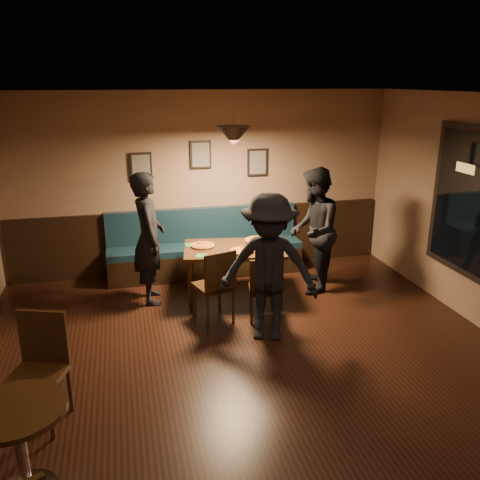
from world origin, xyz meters
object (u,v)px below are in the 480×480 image
Objects in this scene: booth_bench at (205,244)px; diner_right at (313,231)px; soda_glass at (281,245)px; dining_table at (234,272)px; cafe_table at (22,452)px; diner_front at (269,268)px; cafe_chair_far at (36,374)px; chair_near_left at (213,284)px; diner_left at (149,238)px; tabasco_bottle at (274,241)px; chair_near_right at (264,287)px.

diner_right reaches higher than booth_bench.
soda_glass is at bearing -54.83° from booth_bench.
diner_right reaches higher than dining_table.
diner_right is at bearing -34.14° from booth_bench.
cafe_table is (-2.29, -3.13, 0.01)m from dining_table.
diner_front is 1.74× the size of cafe_chair_far.
chair_near_left is (-0.41, -0.63, 0.11)m from dining_table.
cafe_table is at bearing -22.99° from diner_right.
soda_glass is at bearing -125.70° from cafe_chair_far.
diner_left reaches higher than booth_bench.
booth_bench is 4.55m from cafe_table.
diner_front is 13.19× the size of soda_glass.
tabasco_bottle is at bearing 47.44° from cafe_table.
chair_near_left is at bearing -159.69° from soda_glass.
diner_front is 3.11m from cafe_table.
diner_left reaches higher than dining_table.
chair_near_right is at bearing -28.13° from chair_near_left.
chair_near_right is 1.70m from diner_left.
cafe_chair_far reaches higher than booth_bench.
chair_near_right is (0.22, -0.76, 0.06)m from dining_table.
diner_left is at bearing 70.81° from cafe_table.
soda_glass is 0.13× the size of cafe_chair_far.
diner_right reaches higher than tabasco_bottle.
diner_right is at bearing 4.40° from chair_near_left.
soda_glass is 0.18× the size of cafe_table.
diner_left is (-0.73, 0.79, 0.42)m from chair_near_left.
diner_left reaches higher than chair_near_left.
dining_table is at bearing -98.33° from diner_left.
booth_bench is 1.66× the size of diner_left.
cafe_chair_far is (-2.50, -1.53, 0.08)m from chair_near_right.
booth_bench is 0.98m from dining_table.
dining_table is 0.71m from tabasco_bottle.
diner_right is (1.15, -0.01, 0.53)m from dining_table.
cafe_table is at bearing 160.00° from diner_left.
cafe_table is at bearing -116.67° from booth_bench.
chair_near_left is at bearing -114.20° from dining_table.
tabasco_bottle is (-0.03, 0.24, -0.01)m from soda_glass.
booth_bench is at bearing 66.69° from chair_near_left.
soda_glass is at bearing 3.05° from chair_near_left.
tabasco_bottle is 3.66m from cafe_chair_far.
chair_near_right is at bearing 43.47° from cafe_table.
cafe_chair_far is at bearing -135.32° from diner_front.
booth_bench is 3.12× the size of chair_near_left.
chair_near_right is (0.63, -0.12, -0.05)m from chair_near_left.
diner_right is 15.29× the size of tabasco_bottle.
chair_near_left is 0.95× the size of cafe_chair_far.
tabasco_bottle is 0.15× the size of cafe_table.
dining_table is at bearing 156.39° from soda_glass.
diner_front is 2.66m from cafe_chair_far.
cafe_table is at bearing -123.89° from chair_near_right.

